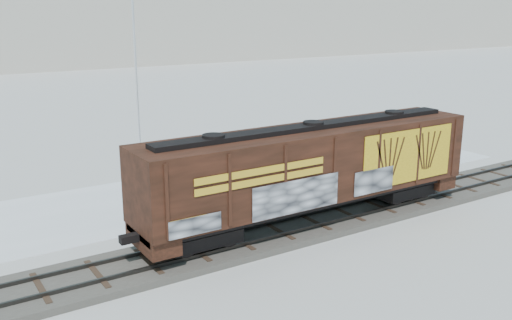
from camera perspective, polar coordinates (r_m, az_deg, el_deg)
ground at (r=25.35m, az=2.07°, el=-7.57°), size 500.00×500.00×0.00m
rail_track at (r=25.30m, az=2.07°, el=-7.27°), size 50.00×3.40×0.43m
parking_strip at (r=31.42m, az=-5.75°, el=-3.12°), size 40.00×8.00×0.03m
hopper_railcar at (r=25.49m, az=5.65°, el=-0.69°), size 16.52×3.06×4.39m
flagpole at (r=34.21m, az=-11.58°, el=5.66°), size 2.30×0.90×11.80m
car_silver at (r=29.36m, az=-7.69°, el=-3.07°), size 4.18×2.40×1.34m
car_white at (r=31.36m, az=-4.97°, el=-1.82°), size 4.29×2.41×1.34m
car_dark at (r=33.69m, az=0.24°, el=-0.48°), size 5.31×2.93×1.46m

